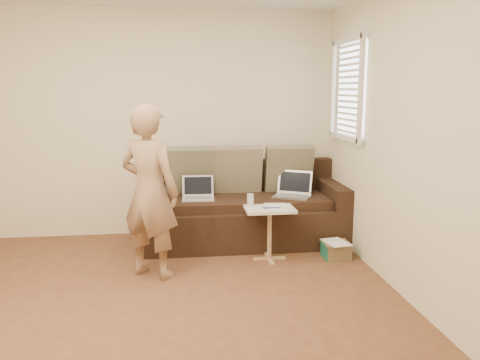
# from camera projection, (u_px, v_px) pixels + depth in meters

# --- Properties ---
(floor) EXTENTS (4.50, 4.50, 0.00)m
(floor) POSITION_uv_depth(u_px,v_px,m) (159.00, 317.00, 3.65)
(floor) COLOR brown
(floor) RESTS_ON ground
(wall_back) EXTENTS (4.00, 0.00, 4.00)m
(wall_back) POSITION_uv_depth(u_px,v_px,m) (162.00, 124.00, 5.60)
(wall_back) COLOR beige
(wall_back) RESTS_ON ground
(wall_front) EXTENTS (4.00, 0.00, 4.00)m
(wall_front) POSITION_uv_depth(u_px,v_px,m) (112.00, 249.00, 1.22)
(wall_front) COLOR beige
(wall_front) RESTS_ON ground
(wall_right) EXTENTS (0.00, 4.50, 4.50)m
(wall_right) POSITION_uv_depth(u_px,v_px,m) (420.00, 143.00, 3.66)
(wall_right) COLOR beige
(wall_right) RESTS_ON ground
(window_blinds) EXTENTS (0.12, 0.88, 1.08)m
(window_blinds) POSITION_uv_depth(u_px,v_px,m) (348.00, 89.00, 5.05)
(window_blinds) COLOR white
(window_blinds) RESTS_ON wall_right
(sofa) EXTENTS (2.20, 0.95, 0.85)m
(sofa) POSITION_uv_depth(u_px,v_px,m) (245.00, 205.00, 5.42)
(sofa) COLOR black
(sofa) RESTS_ON ground
(pillow_left) EXTENTS (0.55, 0.29, 0.57)m
(pillow_left) POSITION_uv_depth(u_px,v_px,m) (190.00, 171.00, 5.49)
(pillow_left) COLOR #64624A
(pillow_left) RESTS_ON sofa
(pillow_mid) EXTENTS (0.55, 0.27, 0.57)m
(pillow_mid) POSITION_uv_depth(u_px,v_px,m) (238.00, 170.00, 5.55)
(pillow_mid) COLOR #6A684C
(pillow_mid) RESTS_ON sofa
(pillow_right) EXTENTS (0.55, 0.28, 0.57)m
(pillow_right) POSITION_uv_depth(u_px,v_px,m) (289.00, 169.00, 5.63)
(pillow_right) COLOR #64624A
(pillow_right) RESTS_ON sofa
(laptop_silver) EXTENTS (0.48, 0.44, 0.26)m
(laptop_silver) POSITION_uv_depth(u_px,v_px,m) (292.00, 197.00, 5.37)
(laptop_silver) COLOR #B7BABC
(laptop_silver) RESTS_ON sofa
(laptop_white) EXTENTS (0.35, 0.26, 0.25)m
(laptop_white) POSITION_uv_depth(u_px,v_px,m) (198.00, 199.00, 5.26)
(laptop_white) COLOR white
(laptop_white) RESTS_ON sofa
(person) EXTENTS (0.70, 0.63, 1.58)m
(person) POSITION_uv_depth(u_px,v_px,m) (150.00, 192.00, 4.35)
(person) COLOR #987653
(person) RESTS_ON ground
(side_table) EXTENTS (0.49, 0.34, 0.54)m
(side_table) POSITION_uv_depth(u_px,v_px,m) (269.00, 234.00, 4.86)
(side_table) COLOR silver
(side_table) RESTS_ON ground
(drinking_glass) EXTENTS (0.07, 0.07, 0.12)m
(drinking_glass) POSITION_uv_depth(u_px,v_px,m) (250.00, 200.00, 4.89)
(drinking_glass) COLOR silver
(drinking_glass) RESTS_ON side_table
(scissors) EXTENTS (0.20, 0.15, 0.02)m
(scissors) POSITION_uv_depth(u_px,v_px,m) (272.00, 208.00, 4.77)
(scissors) COLOR silver
(scissors) RESTS_ON side_table
(paper_on_table) EXTENTS (0.25, 0.33, 0.00)m
(paper_on_table) POSITION_uv_depth(u_px,v_px,m) (275.00, 206.00, 4.85)
(paper_on_table) COLOR white
(paper_on_table) RESTS_ON side_table
(striped_box) EXTENTS (0.27, 0.27, 0.17)m
(striped_box) POSITION_uv_depth(u_px,v_px,m) (336.00, 250.00, 4.92)
(striped_box) COLOR #B9401B
(striped_box) RESTS_ON ground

